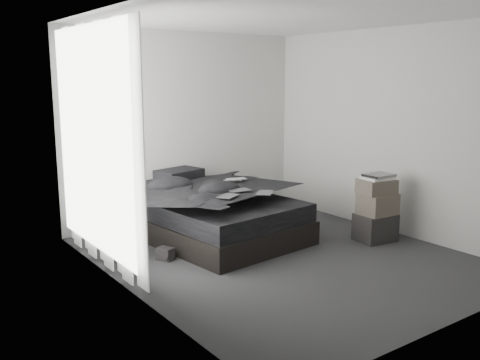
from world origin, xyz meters
TOP-DOWN VIEW (x-y plane):
  - floor at (0.00, 0.00)m, footprint 3.60×4.20m
  - ceiling at (0.00, 0.00)m, footprint 3.60×4.20m
  - wall_back at (0.00, 2.10)m, footprint 3.60×0.01m
  - wall_front at (0.00, -2.10)m, footprint 3.60×0.01m
  - wall_left at (-1.80, 0.00)m, footprint 0.01×4.20m
  - wall_right at (1.80, 0.00)m, footprint 0.01×4.20m
  - window_left at (-1.78, 0.90)m, footprint 0.02×2.00m
  - curtain_left at (-1.73, 0.90)m, footprint 0.06×2.12m
  - bed at (-0.23, 1.02)m, footprint 1.77×2.22m
  - mattress at (-0.23, 1.02)m, footprint 1.71×2.15m
  - duvet at (-0.22, 0.97)m, footprint 1.70×1.91m
  - pillow_lower at (-0.36, 1.81)m, footprint 0.66×0.48m
  - pillow_upper at (-0.29, 1.80)m, footprint 0.65×0.51m
  - laptop at (0.15, 1.11)m, footprint 0.37×0.28m
  - comic_a at (-0.42, 0.45)m, footprint 0.31×0.27m
  - comic_b at (-0.13, 0.63)m, footprint 0.28×0.20m
  - comic_c at (0.03, 0.34)m, footprint 0.31×0.30m
  - side_stand at (-1.45, 1.16)m, footprint 0.47×0.47m
  - papers at (-1.44, 1.15)m, footprint 0.30×0.22m
  - floor_books at (-1.12, 0.66)m, footprint 0.18×0.21m
  - box_lower at (1.32, -0.21)m, footprint 0.49×0.41m
  - box_mid at (1.33, -0.22)m, footprint 0.44×0.36m
  - box_upper at (1.31, -0.21)m, footprint 0.45×0.39m
  - art_book_white at (1.32, -0.21)m, footprint 0.38×0.32m
  - art_book_snake at (1.33, -0.22)m, footprint 0.34×0.27m

SIDE VIEW (x-z plane):
  - floor at x=0.00m, z-range -0.01..0.01m
  - floor_books at x=-1.12m, z-range 0.00..0.13m
  - bed at x=-0.23m, z-range 0.00..0.28m
  - box_lower at x=1.32m, z-range 0.00..0.34m
  - side_stand at x=-1.45m, z-range 0.00..0.76m
  - mattress at x=-0.23m, z-range 0.28..0.50m
  - box_mid at x=1.33m, z-range 0.34..0.59m
  - pillow_lower at x=-0.36m, z-range 0.50..0.64m
  - duvet at x=-0.22m, z-range 0.50..0.74m
  - box_upper at x=1.31m, z-range 0.59..0.77m
  - pillow_upper at x=-0.29m, z-range 0.64..0.77m
  - comic_a at x=-0.42m, z-range 0.74..0.75m
  - comic_b at x=-0.13m, z-range 0.75..0.75m
  - laptop at x=0.15m, z-range 0.74..0.77m
  - comic_c at x=0.03m, z-range 0.75..0.76m
  - papers at x=-1.44m, z-range 0.76..0.77m
  - art_book_white at x=1.32m, z-range 0.77..0.80m
  - art_book_snake at x=1.33m, z-range 0.80..0.83m
  - curtain_left at x=-1.73m, z-range 0.04..2.52m
  - wall_back at x=0.00m, z-range 0.00..2.60m
  - wall_front at x=0.00m, z-range 0.00..2.60m
  - wall_left at x=-1.80m, z-range 0.00..2.60m
  - wall_right at x=1.80m, z-range 0.00..2.60m
  - window_left at x=-1.78m, z-range 0.20..2.50m
  - ceiling at x=0.00m, z-range 2.60..2.60m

